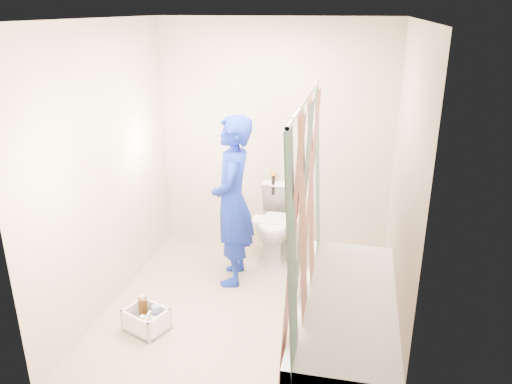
% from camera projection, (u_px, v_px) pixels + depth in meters
% --- Properties ---
extents(floor, '(2.60, 2.60, 0.00)m').
position_uv_depth(floor, '(247.00, 309.00, 4.35)').
color(floor, gray).
rests_on(floor, ground).
extents(ceiling, '(2.40, 2.60, 0.02)m').
position_uv_depth(ceiling, '(245.00, 19.00, 3.52)').
color(ceiling, white).
rests_on(ceiling, wall_back).
extents(wall_back, '(2.40, 0.02, 2.40)m').
position_uv_depth(wall_back, '(275.00, 139.00, 5.13)').
color(wall_back, '#BFB293').
rests_on(wall_back, ground).
extents(wall_front, '(2.40, 0.02, 2.40)m').
position_uv_depth(wall_front, '(193.00, 255.00, 2.74)').
color(wall_front, '#BFB293').
rests_on(wall_front, ground).
extents(wall_left, '(0.02, 2.60, 2.40)m').
position_uv_depth(wall_left, '(107.00, 170.00, 4.17)').
color(wall_left, '#BFB293').
rests_on(wall_left, ground).
extents(wall_right, '(0.02, 2.60, 2.40)m').
position_uv_depth(wall_right, '(403.00, 190.00, 3.70)').
color(wall_right, '#BFB293').
rests_on(wall_right, ground).
extents(bathtub, '(0.70, 1.75, 0.50)m').
position_uv_depth(bathtub, '(345.00, 324.00, 3.70)').
color(bathtub, white).
rests_on(bathtub, ground).
extents(curtain_rod, '(0.02, 1.90, 0.02)m').
position_uv_depth(curtain_rod, '(309.00, 95.00, 3.18)').
color(curtain_rod, silver).
rests_on(curtain_rod, wall_back).
extents(shower_curtain, '(0.06, 1.75, 1.80)m').
position_uv_depth(shower_curtain, '(305.00, 228.00, 3.51)').
color(shower_curtain, white).
rests_on(shower_curtain, curtain_rod).
extents(toilet, '(0.42, 0.74, 0.75)m').
position_uv_depth(toilet, '(277.00, 223.00, 5.18)').
color(toilet, silver).
rests_on(toilet, ground).
extents(tank_lid, '(0.46, 0.20, 0.03)m').
position_uv_depth(tank_lid, '(275.00, 221.00, 5.05)').
color(tank_lid, white).
rests_on(tank_lid, toilet).
extents(tank_internals, '(0.18, 0.06, 0.24)m').
position_uv_depth(tank_internals, '(277.00, 183.00, 5.24)').
color(tank_internals, black).
rests_on(tank_internals, toilet).
extents(plumber, '(0.46, 0.63, 1.60)m').
position_uv_depth(plumber, '(233.00, 202.00, 4.57)').
color(plumber, '#1021A0').
rests_on(plumber, ground).
extents(cleaning_caddy, '(0.39, 0.36, 0.25)m').
position_uv_depth(cleaning_caddy, '(147.00, 321.00, 4.04)').
color(cleaning_caddy, silver).
rests_on(cleaning_caddy, ground).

